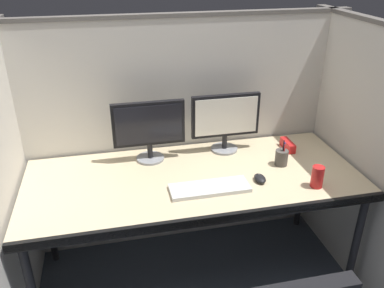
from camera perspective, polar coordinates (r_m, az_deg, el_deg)
cubicle_partition_rear at (r=2.63m, az=-1.87°, el=1.18°), size 2.21×0.06×1.57m
cubicle_partition_left at (r=2.19m, az=-25.61°, el=-7.29°), size 0.06×1.41×1.57m
cubicle_partition_right at (r=2.55m, az=23.16°, el=-1.93°), size 0.06×1.41×1.57m
desk at (r=2.28m, az=0.34°, el=-5.84°), size 1.90×0.80×0.74m
monitor_left at (r=2.36m, az=-6.23°, el=2.40°), size 0.43×0.17×0.37m
monitor_right at (r=2.47m, az=4.84°, el=3.61°), size 0.43×0.17×0.37m
keyboard_main at (r=2.14m, az=2.55°, el=-6.34°), size 0.43×0.15×0.02m
computer_mouse at (r=2.25m, az=9.73°, el=-4.89°), size 0.06×0.10×0.04m
soda_can at (r=2.25m, az=17.57°, el=-4.52°), size 0.07×0.07×0.12m
red_stapler at (r=2.63m, az=13.59°, el=-0.16°), size 0.04×0.15×0.06m
pen_cup at (r=2.42m, az=12.74°, el=-1.90°), size 0.08×0.08×0.16m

